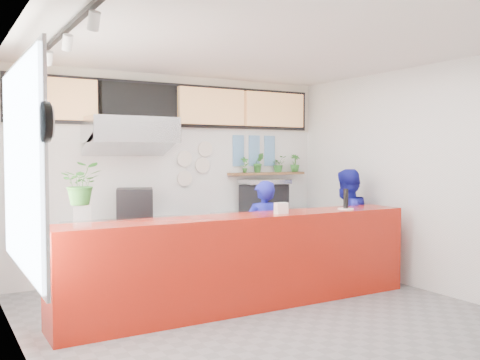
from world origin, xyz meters
name	(u,v)px	position (x,y,z in m)	size (l,w,h in m)	color
floor	(264,316)	(0.00, 0.00, 0.00)	(5.00, 5.00, 0.00)	slate
ceiling	(264,46)	(0.00, 0.00, 3.00)	(5.00, 5.00, 0.00)	silver
wall_back	(175,175)	(0.00, 2.50, 1.50)	(5.00, 5.00, 0.00)	white
wall_left	(23,190)	(-2.50, 0.00, 1.50)	(5.00, 5.00, 0.00)	white
wall_right	(421,178)	(2.50, 0.00, 1.50)	(5.00, 5.00, 0.00)	white
service_counter	(245,262)	(0.00, 0.40, 0.55)	(4.50, 0.60, 1.10)	#A7190B
cream_band	(174,102)	(0.00, 2.49, 2.60)	(5.00, 0.02, 0.80)	beige
prep_bench	(131,252)	(-0.80, 2.20, 0.45)	(1.80, 0.60, 0.90)	#B2B5BA
panini_oven	(135,204)	(-0.73, 2.20, 1.12)	(0.49, 0.49, 0.44)	black
extraction_hood	(131,130)	(-0.80, 2.15, 2.15)	(1.20, 0.70, 0.35)	#B2B5BA
hood_lip	(131,145)	(-0.80, 2.15, 1.95)	(1.20, 0.70, 0.08)	#B2B5BA
right_bench	(268,239)	(1.50, 2.20, 0.45)	(1.80, 0.60, 0.90)	#B2B5BA
espresso_machine	(264,198)	(1.42, 2.20, 1.12)	(0.67, 0.48, 0.43)	black
espresso_tray	(264,181)	(1.42, 2.20, 1.38)	(0.73, 0.50, 0.07)	silver
herb_shelf	(267,174)	(1.60, 2.40, 1.50)	(1.40, 0.18, 0.04)	brown
menu_board_far_left	(55,99)	(-1.75, 2.38, 2.55)	(1.10, 0.10, 0.55)	tan
menu_board_mid_left	(139,103)	(-0.59, 2.38, 2.55)	(1.10, 0.10, 0.55)	black
menu_board_mid_right	(212,107)	(0.57, 2.38, 2.55)	(1.10, 0.10, 0.55)	tan
menu_board_far_right	(274,110)	(1.73, 2.38, 2.55)	(1.10, 0.10, 0.55)	tan
soffit	(175,105)	(0.00, 2.46, 2.55)	(4.80, 0.04, 0.65)	black
window_pane	(21,167)	(-2.47, 0.30, 1.70)	(0.04, 2.20, 1.90)	silver
window_frame	(23,167)	(-2.45, 0.30, 1.70)	(0.03, 2.30, 2.00)	#B2B5BA
wall_clock_rim	(46,122)	(-2.46, -0.90, 2.05)	(0.30, 0.30, 0.05)	black
wall_clock_face	(50,122)	(-2.43, -0.90, 2.05)	(0.26, 0.26, 0.02)	white
track_rail	(67,29)	(-2.10, 0.00, 2.94)	(0.05, 2.40, 0.04)	black
dec_plate_a	(184,159)	(0.15, 2.47, 1.75)	(0.24, 0.24, 0.03)	silver
dec_plate_b	(202,165)	(0.45, 2.47, 1.65)	(0.24, 0.24, 0.03)	silver
dec_plate_c	(185,178)	(0.15, 2.47, 1.45)	(0.24, 0.24, 0.03)	silver
dec_plate_d	(205,149)	(0.50, 2.47, 1.90)	(0.24, 0.24, 0.03)	silver
photo_frame_a	(238,143)	(1.10, 2.48, 2.00)	(0.20, 0.02, 0.25)	#598CBF
photo_frame_b	(254,143)	(1.40, 2.48, 2.00)	(0.20, 0.02, 0.25)	#598CBF
photo_frame_c	(270,143)	(1.70, 2.48, 2.00)	(0.20, 0.02, 0.25)	#598CBF
photo_frame_d	(238,158)	(1.10, 2.48, 1.75)	(0.20, 0.02, 0.25)	#598CBF
photo_frame_e	(254,158)	(1.40, 2.48, 1.75)	(0.20, 0.02, 0.25)	#598CBF
photo_frame_f	(269,158)	(1.70, 2.48, 1.75)	(0.20, 0.02, 0.25)	#598CBF
staff_center	(263,235)	(0.63, 1.00, 0.73)	(0.54, 0.35, 1.47)	#161997
staff_right	(346,224)	(2.02, 0.93, 0.80)	(0.78, 0.61, 1.60)	#161997
herb_a	(245,165)	(1.17, 2.40, 1.65)	(0.14, 0.09, 0.26)	#2D6E26
herb_b	(259,163)	(1.44, 2.40, 1.68)	(0.18, 0.14, 0.32)	#2D6E26
herb_c	(279,164)	(1.83, 2.40, 1.66)	(0.24, 0.21, 0.27)	#2D6E26
herb_d	(295,163)	(2.16, 2.40, 1.67)	(0.17, 0.15, 0.30)	#2D6E26
glass_vase	(82,217)	(-1.92, 0.30, 1.21)	(0.17, 0.17, 0.21)	white
basil_vase	(82,183)	(-1.92, 0.30, 1.53)	(0.38, 0.33, 0.42)	#2D6E26
napkin_holder	(281,208)	(0.46, 0.33, 1.17)	(0.15, 0.09, 0.13)	white
white_plate	(346,209)	(1.46, 0.31, 1.11)	(0.21, 0.21, 0.02)	white
pepper_mill	(346,199)	(1.46, 0.31, 1.24)	(0.06, 0.06, 0.25)	black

